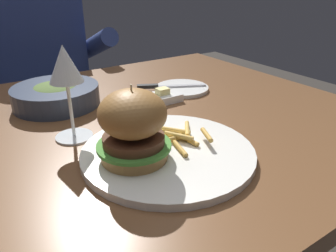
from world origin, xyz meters
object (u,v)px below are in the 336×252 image
diner_person (43,101)px  soup_bowl (56,95)px  bread_plate (182,88)px  burger_sandwich (133,126)px  table_knife (165,86)px  main_plate (168,152)px  wine_glass (65,70)px  butter_dish (163,97)px

diner_person → soup_bowl: bearing=-97.9°
bread_plate → soup_bowl: bearing=166.4°
burger_sandwich → table_knife: bearing=49.2°
main_plate → wine_glass: wine_glass is taller
butter_dish → soup_bowl: 0.27m
wine_glass → bread_plate: wine_glass is taller
burger_sandwich → wine_glass: (-0.05, 0.16, 0.07)m
wine_glass → diner_person: bearing=82.2°
soup_bowl → diner_person: (0.08, 0.55, -0.20)m
diner_person → butter_dish: bearing=-76.4°
main_plate → butter_dish: 0.29m
main_plate → bread_plate: (0.24, 0.29, -0.00)m
burger_sandwich → bread_plate: (0.31, 0.28, -0.07)m
main_plate → table_knife: bearing=57.6°
bread_plate → diner_person: diner_person is taller
main_plate → wine_glass: size_ratio=1.68×
main_plate → soup_bowl: 0.38m
bread_plate → table_knife: 0.05m
burger_sandwich → butter_dish: (0.21, 0.24, -0.06)m
wine_glass → butter_dish: 0.30m
butter_dish → table_knife: bearing=52.5°
main_plate → butter_dish: size_ratio=3.58×
burger_sandwich → bread_plate: burger_sandwich is taller
wine_glass → bread_plate: bearing=18.5°
bread_plate → table_knife: size_ratio=0.83×
main_plate → soup_bowl: bearing=104.0°
burger_sandwich → butter_dish: size_ratio=1.51×
bread_plate → table_knife: bearing=153.4°
wine_glass → diner_person: (0.10, 0.75, -0.32)m
burger_sandwich → soup_bowl: 0.37m
table_knife → butter_dish: butter_dish is taller
butter_dish → soup_bowl: size_ratio=0.41×
main_plate → table_knife: (0.20, 0.31, 0.01)m
diner_person → table_knife: bearing=-70.4°
table_knife → diner_person: (-0.22, 0.61, -0.19)m
wine_glass → diner_person: 0.82m
burger_sandwich → table_knife: burger_sandwich is taller
bread_plate → soup_bowl: soup_bowl is taller
table_knife → soup_bowl: soup_bowl is taller
butter_dish → diner_person: bearing=103.6°
wine_glass → soup_bowl: bearing=82.7°
soup_bowl → wine_glass: bearing=-97.3°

